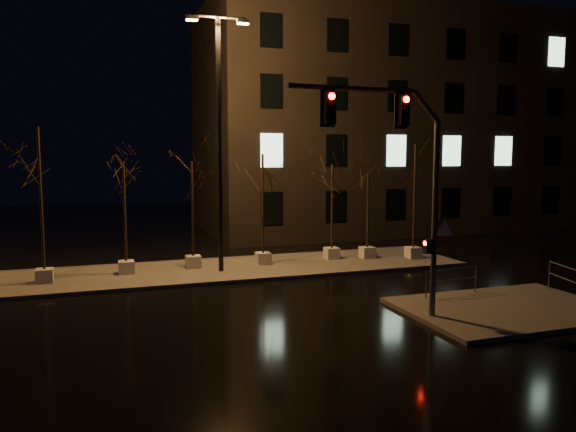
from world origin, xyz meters
name	(u,v)px	position (x,y,z in m)	size (l,w,h in m)	color
ground	(265,304)	(0.00, 0.00, 0.00)	(90.00, 90.00, 0.00)	black
median	(227,269)	(0.00, 6.00, 0.07)	(22.00, 5.00, 0.15)	#46423E
sidewalk_corner	(508,309)	(7.50, -3.50, 0.07)	(7.00, 5.00, 0.15)	#46423E
building	(379,123)	(14.00, 18.00, 7.50)	(25.00, 12.00, 15.00)	black
tree_0	(39,162)	(-7.58, 5.55, 4.97)	(1.80, 1.80, 6.36)	beige
tree_1	(124,192)	(-4.38, 6.23, 3.66)	(1.80, 1.80, 4.62)	beige
tree_2	(192,185)	(-1.43, 6.57, 3.91)	(1.80, 1.80, 4.95)	beige
tree_3	(263,179)	(1.80, 6.32, 4.16)	(1.80, 1.80, 5.28)	beige
tree_4	(332,186)	(5.40, 6.56, 3.75)	(1.80, 1.80, 4.75)	beige
tree_5	(368,192)	(7.14, 6.16, 3.42)	(1.80, 1.80, 4.30)	beige
tree_6	(415,169)	(9.29, 5.41, 4.54)	(1.80, 1.80, 5.79)	beige
traffic_signal_mast	(405,170)	(3.36, -3.60, 4.79)	(5.78, 0.39, 7.06)	#525559
streetlight_main	(219,127)	(-0.40, 5.45, 6.46)	(2.73, 0.40, 10.93)	black
guard_rail_a	(452,277)	(6.66, -1.50, 0.80)	(2.31, 0.25, 1.00)	#525559
guard_rail_b	(566,277)	(10.50, -2.99, 0.85)	(0.58, 2.23, 1.08)	#525559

